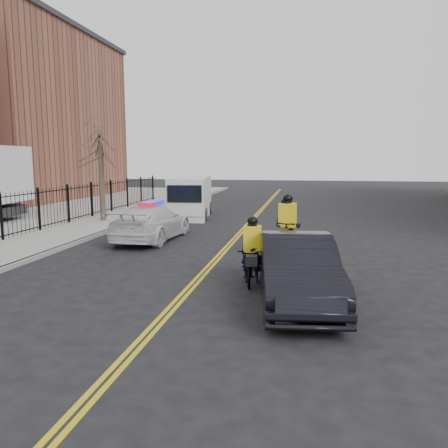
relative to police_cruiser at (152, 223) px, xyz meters
The scene contains 13 objects.
ground 6.78m from the police_cruiser, 59.91° to the right, with size 120.00×120.00×0.00m, color black.
center_line_left 4.02m from the police_cruiser, 33.33° to the left, with size 0.10×60.00×0.01m, color gold.
center_line_right 4.15m from the police_cruiser, 32.10° to the left, with size 0.10×60.00×0.01m, color gold.
sidewalk 4.70m from the police_cruiser, 152.24° to the left, with size 3.00×60.00×0.15m, color gray.
curb 3.47m from the police_cruiser, 140.39° to the left, with size 0.20×60.00×0.15m, color gray.
iron_fence 6.03m from the police_cruiser, 158.90° to the left, with size 0.12×28.00×2.00m, color black, non-canonical shape.
warehouse_far 27.47m from the police_cruiser, 137.20° to the left, with size 14.00×18.00×14.00m, color brown.
street_tree 6.56m from the police_cruiser, 135.36° to the left, with size 3.20×3.20×4.80m.
police_cruiser is the anchor object (origin of this frame).
dark_sedan 9.31m from the police_cruiser, 48.69° to the right, with size 1.67×4.80×1.58m, color black.
cargo_van 7.47m from the police_cruiser, 92.53° to the left, with size 2.78×5.76×2.32m.
cyclist_near 7.39m from the police_cruiser, 48.41° to the right, with size 0.83×1.92×1.83m.
cyclist_far 6.01m from the police_cruiser, 18.95° to the right, with size 1.08×2.22×2.17m.
Camera 1 is at (2.93, -11.26, 3.35)m, focal length 35.00 mm.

